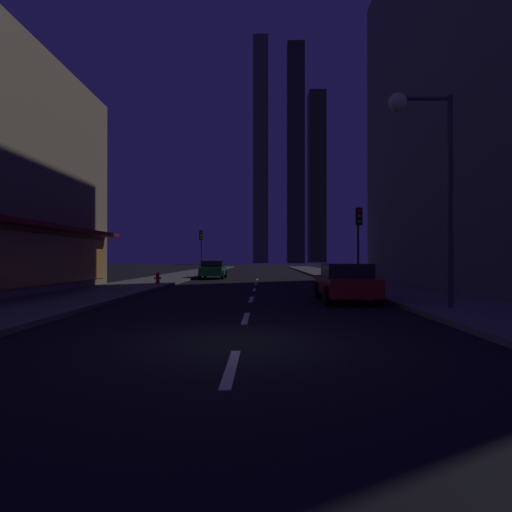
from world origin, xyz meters
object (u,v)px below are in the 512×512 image
Objects in this scene: fire_hydrant_far_left at (158,278)px; traffic_light_near_right at (359,229)px; traffic_light_far_left at (201,242)px; car_parked_near at (346,282)px; car_parked_far at (213,269)px; street_lamp_right at (423,147)px.

traffic_light_near_right reaches higher than fire_hydrant_far_left.
fire_hydrant_far_left is 15.11m from traffic_light_far_left.
car_parked_near is 1.01× the size of traffic_light_near_right.
traffic_light_near_right is (9.10, -11.80, 2.45)m from car_parked_far.
traffic_light_near_right reaches higher than car_parked_far.
street_lamp_right is (8.98, -21.03, 4.33)m from car_parked_far.
fire_hydrant_far_left is 0.16× the size of traffic_light_far_left.
traffic_light_far_left is (-11.00, 17.85, 0.00)m from traffic_light_near_right.
car_parked_near is 6.48× the size of fire_hydrant_far_left.
fire_hydrant_far_left is (-2.30, -8.80, -0.29)m from car_parked_far.
car_parked_far is 1.01× the size of traffic_light_near_right.
car_parked_far is at bearing -72.58° from traffic_light_far_left.
traffic_light_far_left reaches higher than car_parked_far.
car_parked_far is at bearing 113.13° from street_lamp_right.
fire_hydrant_far_left is (-9.50, 9.21, -0.29)m from car_parked_near.
traffic_light_near_right is (1.90, 6.21, 2.45)m from car_parked_near.
car_parked_far reaches higher than fire_hydrant_far_left.
fire_hydrant_far_left is 0.10× the size of street_lamp_right.
car_parked_far is at bearing 111.80° from car_parked_near.
car_parked_near is at bearing -68.20° from car_parked_far.
traffic_light_far_left is at bearing 111.89° from street_lamp_right.
car_parked_near is 1.01× the size of traffic_light_far_left.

